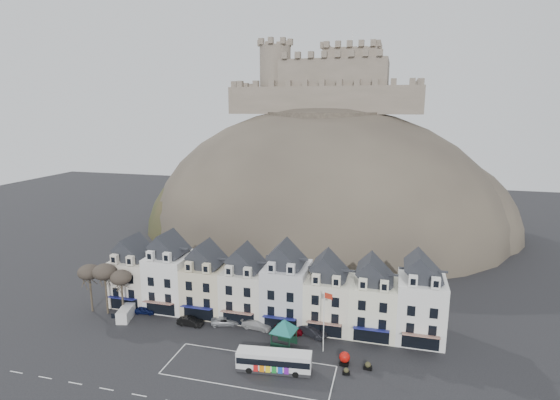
# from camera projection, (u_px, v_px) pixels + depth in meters

# --- Properties ---
(ground) EXTENTS (300.00, 300.00, 0.00)m
(ground) POSITION_uv_depth(u_px,v_px,m) (231.00, 373.00, 56.32)
(ground) COLOR black
(ground) RESTS_ON ground
(coach_bay_markings) EXTENTS (22.00, 7.50, 0.01)m
(coach_bay_markings) POSITION_uv_depth(u_px,v_px,m) (249.00, 370.00, 57.00)
(coach_bay_markings) COLOR silver
(coach_bay_markings) RESTS_ON ground
(townhouse_terrace) EXTENTS (54.40, 9.35, 11.80)m
(townhouse_terrace) POSITION_uv_depth(u_px,v_px,m) (267.00, 287.00, 70.29)
(townhouse_terrace) COLOR beige
(townhouse_terrace) RESTS_ON ground
(castle_hill) EXTENTS (100.00, 76.00, 68.00)m
(castle_hill) POSITION_uv_depth(u_px,v_px,m) (325.00, 231.00, 121.18)
(castle_hill) COLOR #38312B
(castle_hill) RESTS_ON ground
(castle) EXTENTS (50.20, 22.20, 22.00)m
(castle) POSITION_uv_depth(u_px,v_px,m) (330.00, 83.00, 119.69)
(castle) COLOR #6A6051
(castle) RESTS_ON ground
(tree_left_far) EXTENTS (3.61, 3.61, 8.24)m
(tree_left_far) POSITION_uv_depth(u_px,v_px,m) (89.00, 272.00, 72.12)
(tree_left_far) COLOR #3B3425
(tree_left_far) RESTS_ON ground
(tree_left_mid) EXTENTS (3.78, 3.78, 8.64)m
(tree_left_mid) POSITION_uv_depth(u_px,v_px,m) (104.00, 272.00, 71.30)
(tree_left_mid) COLOR #3B3425
(tree_left_mid) RESTS_ON ground
(tree_left_near) EXTENTS (3.43, 3.43, 7.84)m
(tree_left_near) POSITION_uv_depth(u_px,v_px,m) (121.00, 278.00, 70.69)
(tree_left_near) COLOR #3B3425
(tree_left_near) RESTS_ON ground
(bus) EXTENTS (9.91, 3.34, 2.74)m
(bus) POSITION_uv_depth(u_px,v_px,m) (274.00, 360.00, 56.52)
(bus) COLOR #262628
(bus) RESTS_ON ground
(bus_shelter) EXTENTS (6.62, 6.62, 4.24)m
(bus_shelter) POSITION_uv_depth(u_px,v_px,m) (284.00, 325.00, 61.92)
(bus_shelter) COLOR black
(bus_shelter) RESTS_ON ground
(red_buoy) EXTENTS (1.45, 1.45, 1.79)m
(red_buoy) POSITION_uv_depth(u_px,v_px,m) (345.00, 358.00, 58.05)
(red_buoy) COLOR black
(red_buoy) RESTS_ON ground
(flagpole) EXTENTS (1.25, 0.56, 9.19)m
(flagpole) POSITION_uv_depth(u_px,v_px,m) (324.00, 317.00, 60.24)
(flagpole) COLOR silver
(flagpole) RESTS_ON ground
(white_van) EXTENTS (2.78, 4.47, 1.90)m
(white_van) POSITION_uv_depth(u_px,v_px,m) (126.00, 313.00, 70.61)
(white_van) COLOR silver
(white_van) RESTS_ON ground
(planter_west) EXTENTS (1.13, 0.76, 1.08)m
(planter_west) POSITION_uv_depth(u_px,v_px,m) (368.00, 366.00, 56.98)
(planter_west) COLOR black
(planter_west) RESTS_ON ground
(planter_east) EXTENTS (0.98, 0.65, 0.93)m
(planter_east) POSITION_uv_depth(u_px,v_px,m) (346.00, 371.00, 55.92)
(planter_east) COLOR black
(planter_east) RESTS_ON ground
(car_navy) EXTENTS (3.83, 1.93, 1.25)m
(car_navy) POSITION_uv_depth(u_px,v_px,m) (145.00, 310.00, 72.57)
(car_navy) COLOR #0C1440
(car_navy) RESTS_ON ground
(car_black) EXTENTS (4.16, 1.48, 1.36)m
(car_black) POSITION_uv_depth(u_px,v_px,m) (190.00, 321.00, 68.54)
(car_black) COLOR black
(car_black) RESTS_ON ground
(car_silver) EXTENTS (4.84, 3.34, 1.25)m
(car_silver) POSITION_uv_depth(u_px,v_px,m) (225.00, 321.00, 68.86)
(car_silver) COLOR #A6A9AE
(car_silver) RESTS_ON ground
(car_white) EXTENTS (4.96, 2.37, 1.40)m
(car_white) POSITION_uv_depth(u_px,v_px,m) (257.00, 324.00, 67.62)
(car_white) COLOR #BCBCBC
(car_white) RESTS_ON ground
(car_maroon) EXTENTS (4.54, 1.91, 1.53)m
(car_maroon) POSITION_uv_depth(u_px,v_px,m) (289.00, 328.00, 66.30)
(car_maroon) COLOR #64050E
(car_maroon) RESTS_ON ground
(car_charcoal) EXTENTS (5.06, 3.43, 1.58)m
(car_charcoal) POSITION_uv_depth(u_px,v_px,m) (311.00, 331.00, 65.43)
(car_charcoal) COLOR black
(car_charcoal) RESTS_ON ground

